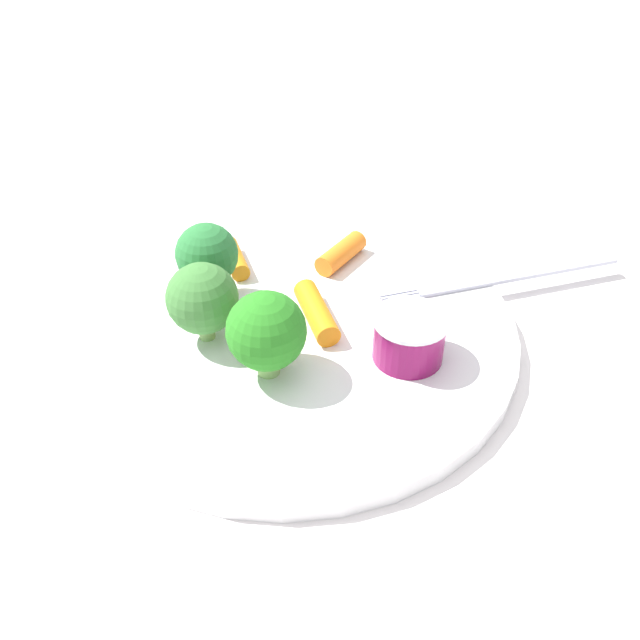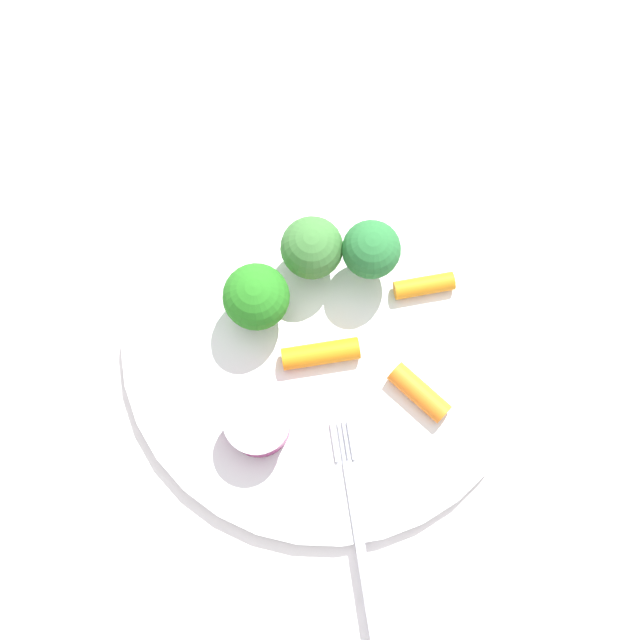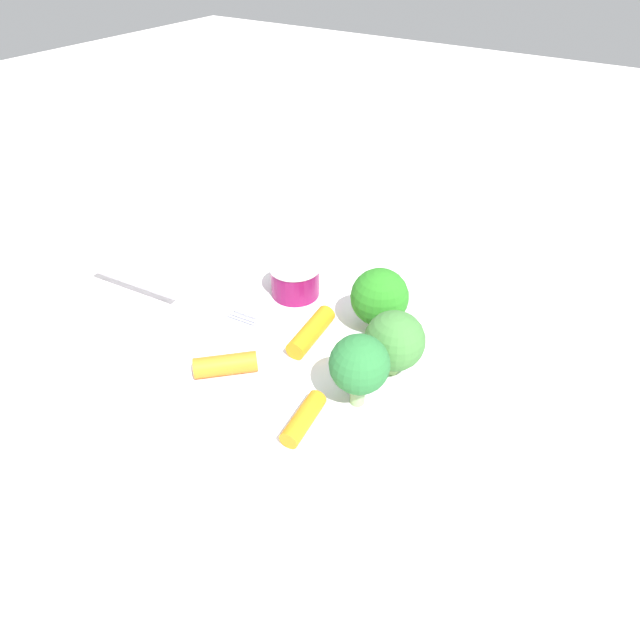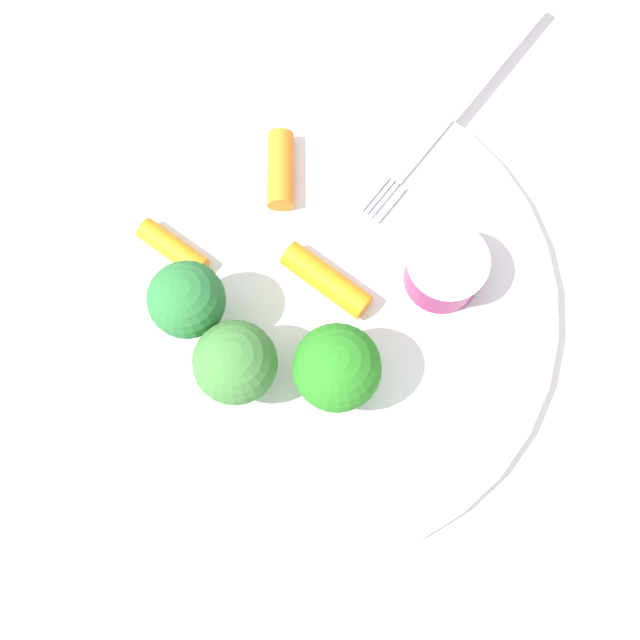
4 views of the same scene
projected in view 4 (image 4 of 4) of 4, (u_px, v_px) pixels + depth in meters
ground_plane at (300, 304)px, 0.46m from camera, size 2.40×2.40×0.00m
plate at (300, 301)px, 0.46m from camera, size 0.30×0.30×0.01m
sauce_cup at (445, 270)px, 0.44m from camera, size 0.05×0.05×0.03m
broccoli_floret_0 at (187, 300)px, 0.41m from camera, size 0.04×0.04×0.06m
broccoli_floret_1 at (235, 363)px, 0.41m from camera, size 0.05×0.05×0.05m
broccoli_floret_2 at (337, 368)px, 0.41m from camera, size 0.05×0.05×0.06m
carrot_stick_0 at (326, 280)px, 0.44m from camera, size 0.06×0.02×0.02m
carrot_stick_1 at (280, 170)px, 0.46m from camera, size 0.04×0.05×0.02m
carrot_stick_2 at (173, 248)px, 0.45m from camera, size 0.05×0.02×0.01m
fork at (456, 110)px, 0.48m from camera, size 0.03×0.19×0.00m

